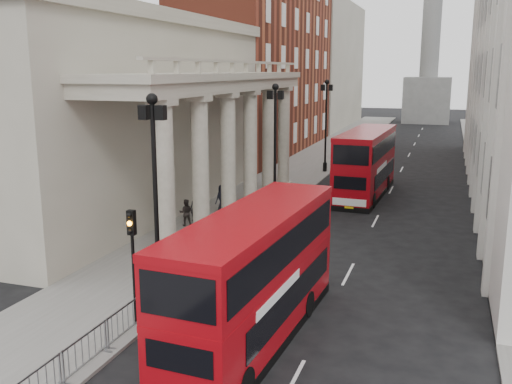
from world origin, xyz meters
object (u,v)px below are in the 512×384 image
lamp_post_south (155,186)px  traffic_light (132,246)px  pedestrian_b (186,212)px  pedestrian_c (222,199)px  lamp_post_north (326,119)px  bus_near (255,274)px  lamp_post_mid (275,139)px  monument_column (431,30)px  bus_far (366,162)px  pedestrian_a (195,209)px

lamp_post_south → traffic_light: (0.10, -2.02, -1.80)m
pedestrian_b → pedestrian_c: size_ratio=0.83×
lamp_post_north → bus_near: (4.57, -33.52, -2.51)m
lamp_post_south → pedestrian_c: bearing=101.9°
lamp_post_mid → lamp_post_north: size_ratio=1.00×
lamp_post_mid → pedestrian_c: lamp_post_mid is taller
lamp_post_north → pedestrian_b: lamp_post_north is taller
monument_column → bus_far: monument_column is taller
monument_column → traffic_light: bearing=-94.1°
monument_column → lamp_post_north: monument_column is taller
pedestrian_b → lamp_post_mid: bearing=-149.8°
lamp_post_north → traffic_light: (0.10, -34.02, -1.80)m
traffic_light → pedestrian_a: traffic_light is taller
pedestrian_c → lamp_post_south: bearing=-67.7°
lamp_post_mid → traffic_light: lamp_post_mid is taller
lamp_post_mid → traffic_light: bearing=-89.7°
lamp_post_north → monument_column: bearing=83.3°
lamp_post_north → bus_near: lamp_post_north is taller
traffic_light → pedestrian_b: (-4.11, 12.89, -2.18)m
lamp_post_mid → bus_far: bearing=56.1°
lamp_post_south → pedestrian_a: 13.22m
bus_near → pedestrian_c: 17.53m
monument_column → bus_far: size_ratio=4.73×
monument_column → bus_far: (-1.70, -64.72, -13.42)m
monument_column → pedestrian_a: monument_column is taller
pedestrian_b → pedestrian_c: bearing=-128.5°
pedestrian_b → bus_near: bearing=102.9°
traffic_light → pedestrian_c: size_ratio=2.23×
lamp_post_south → bus_far: bearing=78.1°
monument_column → traffic_light: (-6.50, -90.02, -12.88)m
monument_column → pedestrian_a: bearing=-97.9°
lamp_post_mid → pedestrian_c: size_ratio=4.31×
pedestrian_a → pedestrian_c: 2.45m
monument_column → lamp_post_mid: bearing=-95.2°
monument_column → bus_near: (-2.03, -89.52, -13.59)m
lamp_post_mid → pedestrian_b: bearing=-128.0°
bus_near → pedestrian_b: (-8.58, 12.39, -1.47)m
lamp_post_south → traffic_light: lamp_post_south is taller
bus_near → bus_far: (0.33, 24.81, 0.16)m
monument_column → lamp_post_south: bearing=-94.3°
bus_near → pedestrian_c: (-7.58, 15.75, -1.31)m
lamp_post_mid → lamp_post_north: 16.00m
pedestrian_b → pedestrian_c: pedestrian_c is taller
bus_far → pedestrian_c: bearing=-128.7°
bus_near → pedestrian_a: (-8.51, 13.49, -1.49)m
traffic_light → pedestrian_b: size_ratio=2.67×
monument_column → lamp_post_mid: size_ratio=6.51×
traffic_light → bus_far: size_ratio=0.38×
lamp_post_south → pedestrian_a: bearing=108.2°
pedestrian_a → monument_column: bearing=88.3°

